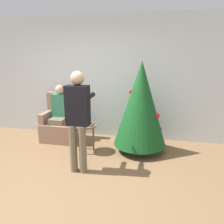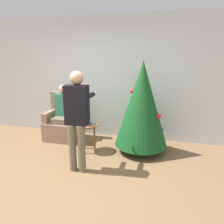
% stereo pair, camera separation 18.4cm
% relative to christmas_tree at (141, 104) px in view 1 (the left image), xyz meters
% --- Properties ---
extents(ground_plane, '(14.00, 14.00, 0.00)m').
position_rel_christmas_tree_xyz_m(ground_plane, '(-1.05, -1.52, -0.96)').
color(ground_plane, brown).
extents(wall_back, '(8.00, 0.06, 2.70)m').
position_rel_christmas_tree_xyz_m(wall_back, '(-1.05, 0.71, 0.39)').
color(wall_back, silver).
rests_on(wall_back, ground_plane).
extents(christmas_tree, '(1.02, 1.02, 1.77)m').
position_rel_christmas_tree_xyz_m(christmas_tree, '(0.00, 0.00, 0.00)').
color(christmas_tree, brown).
rests_on(christmas_tree, ground_plane).
extents(armchair, '(0.73, 0.62, 1.04)m').
position_rel_christmas_tree_xyz_m(armchair, '(-1.79, 0.24, -0.60)').
color(armchair, '#93705B').
rests_on(armchair, ground_plane).
extents(person_seated, '(0.36, 0.46, 1.23)m').
position_rel_christmas_tree_xyz_m(person_seated, '(-1.79, 0.21, -0.29)').
color(person_seated, '#6B604C').
rests_on(person_seated, ground_plane).
extents(person_standing, '(0.39, 0.57, 1.64)m').
position_rel_christmas_tree_xyz_m(person_standing, '(-0.90, -0.97, 0.01)').
color(person_standing, '#6B604C').
rests_on(person_standing, ground_plane).
extents(side_stool, '(0.43, 0.43, 0.55)m').
position_rel_christmas_tree_xyz_m(side_stool, '(-1.04, -0.25, -0.50)').
color(side_stool, brown).
rests_on(side_stool, ground_plane).
extents(laptop, '(0.32, 0.20, 0.02)m').
position_rel_christmas_tree_xyz_m(laptop, '(-1.04, -0.25, -0.40)').
color(laptop, '#38383D').
rests_on(laptop, side_stool).
extents(book, '(0.19, 0.15, 0.02)m').
position_rel_christmas_tree_xyz_m(book, '(-1.04, -0.25, -0.38)').
color(book, navy).
rests_on(book, laptop).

